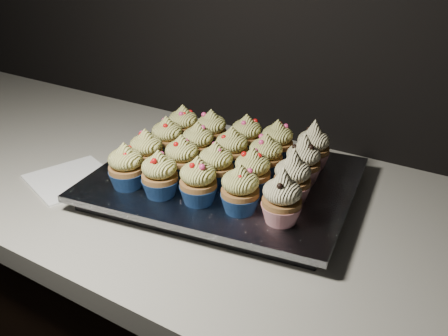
% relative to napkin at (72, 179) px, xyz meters
% --- Properties ---
extents(worktop, '(2.44, 0.64, 0.04)m').
position_rel_napkin_xyz_m(worktop, '(0.23, 0.11, -0.02)').
color(worktop, beige).
rests_on(worktop, cabinet).
extents(napkin, '(0.19, 0.19, 0.00)m').
position_rel_napkin_xyz_m(napkin, '(0.00, 0.00, 0.00)').
color(napkin, white).
rests_on(napkin, worktop).
extents(baking_tray, '(0.47, 0.39, 0.02)m').
position_rel_napkin_xyz_m(baking_tray, '(0.28, 0.12, 0.01)').
color(baking_tray, black).
rests_on(baking_tray, worktop).
extents(foil_lining, '(0.51, 0.43, 0.01)m').
position_rel_napkin_xyz_m(foil_lining, '(0.28, 0.12, 0.03)').
color(foil_lining, silver).
rests_on(foil_lining, baking_tray).
extents(cupcake_0, '(0.06, 0.06, 0.08)m').
position_rel_napkin_xyz_m(cupcake_0, '(0.15, -0.01, 0.07)').
color(cupcake_0, navy).
rests_on(cupcake_0, foil_lining).
extents(cupcake_1, '(0.06, 0.06, 0.08)m').
position_rel_napkin_xyz_m(cupcake_1, '(0.22, 0.00, 0.07)').
color(cupcake_1, navy).
rests_on(cupcake_1, foil_lining).
extents(cupcake_2, '(0.06, 0.06, 0.08)m').
position_rel_napkin_xyz_m(cupcake_2, '(0.29, 0.02, 0.07)').
color(cupcake_2, navy).
rests_on(cupcake_2, foil_lining).
extents(cupcake_3, '(0.06, 0.06, 0.08)m').
position_rel_napkin_xyz_m(cupcake_3, '(0.36, 0.03, 0.07)').
color(cupcake_3, navy).
rests_on(cupcake_3, foil_lining).
extents(cupcake_4, '(0.06, 0.06, 0.10)m').
position_rel_napkin_xyz_m(cupcake_4, '(0.43, 0.04, 0.07)').
color(cupcake_4, maroon).
rests_on(cupcake_4, foil_lining).
extents(cupcake_5, '(0.06, 0.06, 0.08)m').
position_rel_napkin_xyz_m(cupcake_5, '(0.14, 0.06, 0.07)').
color(cupcake_5, navy).
rests_on(cupcake_5, foil_lining).
extents(cupcake_6, '(0.06, 0.06, 0.08)m').
position_rel_napkin_xyz_m(cupcake_6, '(0.22, 0.07, 0.07)').
color(cupcake_6, navy).
rests_on(cupcake_6, foil_lining).
extents(cupcake_7, '(0.06, 0.06, 0.08)m').
position_rel_napkin_xyz_m(cupcake_7, '(0.28, 0.08, 0.07)').
color(cupcake_7, navy).
rests_on(cupcake_7, foil_lining).
extents(cupcake_8, '(0.06, 0.06, 0.08)m').
position_rel_napkin_xyz_m(cupcake_8, '(0.35, 0.09, 0.07)').
color(cupcake_8, navy).
rests_on(cupcake_8, foil_lining).
extents(cupcake_9, '(0.06, 0.06, 0.10)m').
position_rel_napkin_xyz_m(cupcake_9, '(0.42, 0.11, 0.07)').
color(cupcake_9, maroon).
rests_on(cupcake_9, foil_lining).
extents(cupcake_10, '(0.06, 0.06, 0.08)m').
position_rel_napkin_xyz_m(cupcake_10, '(0.14, 0.13, 0.07)').
color(cupcake_10, navy).
rests_on(cupcake_10, foil_lining).
extents(cupcake_11, '(0.06, 0.06, 0.08)m').
position_rel_napkin_xyz_m(cupcake_11, '(0.20, 0.14, 0.07)').
color(cupcake_11, navy).
rests_on(cupcake_11, foil_lining).
extents(cupcake_12, '(0.06, 0.06, 0.08)m').
position_rel_napkin_xyz_m(cupcake_12, '(0.27, 0.15, 0.07)').
color(cupcake_12, navy).
rests_on(cupcake_12, foil_lining).
extents(cupcake_13, '(0.06, 0.06, 0.08)m').
position_rel_napkin_xyz_m(cupcake_13, '(0.34, 0.16, 0.07)').
color(cupcake_13, navy).
rests_on(cupcake_13, foil_lining).
extents(cupcake_14, '(0.06, 0.06, 0.10)m').
position_rel_napkin_xyz_m(cupcake_14, '(0.41, 0.18, 0.07)').
color(cupcake_14, maroon).
rests_on(cupcake_14, foil_lining).
extents(cupcake_15, '(0.06, 0.06, 0.08)m').
position_rel_napkin_xyz_m(cupcake_15, '(0.12, 0.20, 0.07)').
color(cupcake_15, navy).
rests_on(cupcake_15, foil_lining).
extents(cupcake_16, '(0.06, 0.06, 0.08)m').
position_rel_napkin_xyz_m(cupcake_16, '(0.19, 0.21, 0.07)').
color(cupcake_16, navy).
rests_on(cupcake_16, foil_lining).
extents(cupcake_17, '(0.06, 0.06, 0.08)m').
position_rel_napkin_xyz_m(cupcake_17, '(0.26, 0.22, 0.07)').
color(cupcake_17, navy).
rests_on(cupcake_17, foil_lining).
extents(cupcake_18, '(0.06, 0.06, 0.08)m').
position_rel_napkin_xyz_m(cupcake_18, '(0.33, 0.23, 0.07)').
color(cupcake_18, navy).
rests_on(cupcake_18, foil_lining).
extents(cupcake_19, '(0.06, 0.06, 0.10)m').
position_rel_napkin_xyz_m(cupcake_19, '(0.40, 0.24, 0.07)').
color(cupcake_19, maroon).
rests_on(cupcake_19, foil_lining).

